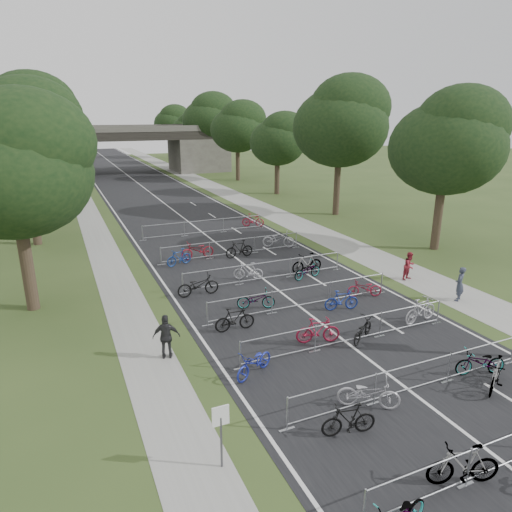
% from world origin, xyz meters
% --- Properties ---
extents(ground, '(200.00, 200.00, 0.00)m').
position_xyz_m(ground, '(0.00, 0.00, 0.00)').
color(ground, '#344A1F').
rests_on(ground, ground).
extents(road, '(11.00, 140.00, 0.01)m').
position_xyz_m(road, '(0.00, 50.00, 0.01)').
color(road, black).
rests_on(road, ground).
extents(sidewalk_right, '(3.00, 140.00, 0.01)m').
position_xyz_m(sidewalk_right, '(8.00, 50.00, 0.01)').
color(sidewalk_right, gray).
rests_on(sidewalk_right, ground).
extents(sidewalk_left, '(2.00, 140.00, 0.01)m').
position_xyz_m(sidewalk_left, '(-7.50, 50.00, 0.01)').
color(sidewalk_left, gray).
rests_on(sidewalk_left, ground).
extents(lane_markings, '(0.12, 140.00, 0.00)m').
position_xyz_m(lane_markings, '(0.00, 50.00, 0.00)').
color(lane_markings, silver).
rests_on(lane_markings, ground).
extents(overpass_bridge, '(31.00, 8.00, 7.05)m').
position_xyz_m(overpass_bridge, '(0.00, 65.00, 3.53)').
color(overpass_bridge, '#4C4944').
rests_on(overpass_bridge, ground).
extents(park_sign, '(0.45, 0.06, 1.83)m').
position_xyz_m(park_sign, '(-6.80, 3.00, 1.27)').
color(park_sign, '#4C4C51').
rests_on(park_sign, ground).
extents(tree_left_0, '(6.72, 6.72, 10.25)m').
position_xyz_m(tree_left_0, '(-11.39, 15.93, 6.49)').
color(tree_left_0, '#33261C').
rests_on(tree_left_0, ground).
extents(tree_right_0, '(7.17, 7.17, 10.93)m').
position_xyz_m(tree_right_0, '(13.11, 15.93, 6.92)').
color(tree_right_0, '#33261C').
rests_on(tree_right_0, ground).
extents(tree_left_1, '(7.56, 7.56, 11.53)m').
position_xyz_m(tree_left_1, '(-11.39, 27.93, 7.30)').
color(tree_left_1, '#33261C').
rests_on(tree_left_1, ground).
extents(tree_right_1, '(8.18, 8.18, 12.47)m').
position_xyz_m(tree_right_1, '(13.11, 27.93, 7.90)').
color(tree_right_1, '#33261C').
rests_on(tree_right_1, ground).
extents(tree_left_2, '(8.40, 8.40, 12.81)m').
position_xyz_m(tree_left_2, '(-11.39, 39.93, 8.12)').
color(tree_left_2, '#33261C').
rests_on(tree_left_2, ground).
extents(tree_right_2, '(6.16, 6.16, 9.39)m').
position_xyz_m(tree_right_2, '(13.11, 39.93, 5.95)').
color(tree_right_2, '#33261C').
rests_on(tree_right_2, ground).
extents(tree_left_3, '(6.72, 6.72, 10.25)m').
position_xyz_m(tree_left_3, '(-11.39, 51.93, 6.49)').
color(tree_left_3, '#33261C').
rests_on(tree_left_3, ground).
extents(tree_right_3, '(7.17, 7.17, 10.93)m').
position_xyz_m(tree_right_3, '(13.11, 51.93, 6.92)').
color(tree_right_3, '#33261C').
rests_on(tree_right_3, ground).
extents(tree_left_4, '(7.56, 7.56, 11.53)m').
position_xyz_m(tree_left_4, '(-11.39, 63.93, 7.30)').
color(tree_left_4, '#33261C').
rests_on(tree_left_4, ground).
extents(tree_right_4, '(8.18, 8.18, 12.47)m').
position_xyz_m(tree_right_4, '(13.11, 63.93, 7.90)').
color(tree_right_4, '#33261C').
rests_on(tree_right_4, ground).
extents(tree_left_5, '(8.40, 8.40, 12.81)m').
position_xyz_m(tree_left_5, '(-11.39, 75.93, 8.12)').
color(tree_left_5, '#33261C').
rests_on(tree_left_5, ground).
extents(tree_right_5, '(6.16, 6.16, 9.39)m').
position_xyz_m(tree_right_5, '(13.11, 75.93, 5.95)').
color(tree_right_5, '#33261C').
rests_on(tree_right_5, ground).
extents(tree_left_6, '(6.72, 6.72, 10.25)m').
position_xyz_m(tree_left_6, '(-11.39, 87.93, 6.49)').
color(tree_left_6, '#33261C').
rests_on(tree_left_6, ground).
extents(tree_right_6, '(7.17, 7.17, 10.93)m').
position_xyz_m(tree_right_6, '(13.11, 87.93, 6.92)').
color(tree_right_6, '#33261C').
rests_on(tree_right_6, ground).
extents(barrier_row_1, '(9.70, 0.08, 1.10)m').
position_xyz_m(barrier_row_1, '(0.00, 3.60, 0.55)').
color(barrier_row_1, '#A1A3A9').
rests_on(barrier_row_1, ground).
extents(barrier_row_2, '(9.70, 0.08, 1.10)m').
position_xyz_m(barrier_row_2, '(0.00, 7.20, 0.55)').
color(barrier_row_2, '#A1A3A9').
rests_on(barrier_row_2, ground).
extents(barrier_row_3, '(9.70, 0.08, 1.10)m').
position_xyz_m(barrier_row_3, '(0.00, 11.00, 0.55)').
color(barrier_row_3, '#A1A3A9').
rests_on(barrier_row_3, ground).
extents(barrier_row_4, '(9.70, 0.08, 1.10)m').
position_xyz_m(barrier_row_4, '(0.00, 15.00, 0.55)').
color(barrier_row_4, '#A1A3A9').
rests_on(barrier_row_4, ground).
extents(barrier_row_5, '(9.70, 0.08, 1.10)m').
position_xyz_m(barrier_row_5, '(0.00, 20.00, 0.55)').
color(barrier_row_5, '#A1A3A9').
rests_on(barrier_row_5, ground).
extents(barrier_row_6, '(9.70, 0.08, 1.10)m').
position_xyz_m(barrier_row_6, '(0.00, 26.00, 0.55)').
color(barrier_row_6, '#A1A3A9').
rests_on(barrier_row_6, ground).
extents(bike_1, '(1.92, 1.10, 1.11)m').
position_xyz_m(bike_1, '(-1.60, 0.10, 0.56)').
color(bike_1, '#A1A3A9').
rests_on(bike_1, ground).
extents(bike_4, '(1.68, 0.78, 0.97)m').
position_xyz_m(bike_4, '(-3.10, 2.73, 0.49)').
color(bike_4, black).
rests_on(bike_4, ground).
extents(bike_5, '(1.98, 1.60, 1.01)m').
position_xyz_m(bike_5, '(-1.82, 3.53, 0.50)').
color(bike_5, '#ADACB3').
rests_on(bike_5, ground).
extents(bike_6, '(1.82, 1.35, 1.09)m').
position_xyz_m(bike_6, '(2.61, 2.66, 0.54)').
color(bike_6, '#A1A3A9').
rests_on(bike_6, ground).
extents(bike_7, '(1.91, 1.13, 0.95)m').
position_xyz_m(bike_7, '(2.90, 3.50, 0.47)').
color(bike_7, '#A1A3A9').
rests_on(bike_7, ground).
extents(bike_8, '(1.90, 1.41, 0.95)m').
position_xyz_m(bike_8, '(-4.30, 6.63, 0.48)').
color(bike_8, '#1C279A').
rests_on(bike_8, ground).
extents(bike_9, '(1.84, 0.99, 1.06)m').
position_xyz_m(bike_9, '(-1.07, 7.76, 0.53)').
color(bike_9, maroon).
rests_on(bike_9, ground).
extents(bike_10, '(1.79, 1.44, 0.91)m').
position_xyz_m(bike_10, '(0.68, 7.23, 0.46)').
color(bike_10, black).
rests_on(bike_10, ground).
extents(bike_11, '(1.96, 0.81, 1.14)m').
position_xyz_m(bike_11, '(3.98, 7.58, 0.57)').
color(bike_11, '#98979E').
rests_on(bike_11, ground).
extents(bike_12, '(1.76, 0.59, 1.04)m').
position_xyz_m(bike_12, '(-3.69, 10.08, 0.52)').
color(bike_12, black).
rests_on(bike_12, ground).
extents(bike_13, '(1.88, 1.16, 0.93)m').
position_xyz_m(bike_13, '(-1.97, 11.81, 0.47)').
color(bike_13, '#A1A3A9').
rests_on(bike_13, ground).
extents(bike_14, '(1.69, 0.82, 0.98)m').
position_xyz_m(bike_14, '(1.58, 10.06, 0.49)').
color(bike_14, navy).
rests_on(bike_14, ground).
extents(bike_15, '(1.82, 1.15, 0.90)m').
position_xyz_m(bike_15, '(3.54, 10.95, 0.45)').
color(bike_15, maroon).
rests_on(bike_15, ground).
extents(bike_16, '(2.11, 0.75, 1.11)m').
position_xyz_m(bike_16, '(-3.98, 14.41, 0.55)').
color(bike_16, black).
rests_on(bike_16, ground).
extents(bike_17, '(1.67, 1.10, 0.98)m').
position_xyz_m(bike_17, '(-0.80, 15.53, 0.49)').
color(bike_17, '#B1B0B8').
rests_on(bike_17, ground).
extents(bike_18, '(1.91, 1.00, 0.95)m').
position_xyz_m(bike_18, '(2.24, 14.37, 0.48)').
color(bike_18, '#A1A3A9').
rests_on(bike_18, ground).
extents(bike_19, '(1.91, 0.56, 1.14)m').
position_xyz_m(bike_19, '(2.72, 15.25, 0.57)').
color(bike_19, '#A1A3A9').
rests_on(bike_19, ground).
extents(bike_20, '(1.74, 0.97, 1.01)m').
position_xyz_m(bike_20, '(-3.64, 19.47, 0.50)').
color(bike_20, navy).
rests_on(bike_20, ground).
extents(bike_21, '(2.19, 0.92, 1.12)m').
position_xyz_m(bike_21, '(-2.23, 20.27, 0.56)').
color(bike_21, maroon).
rests_on(bike_21, ground).
extents(bike_22, '(1.88, 0.62, 1.12)m').
position_xyz_m(bike_22, '(0.25, 19.49, 0.56)').
color(bike_22, black).
rests_on(bike_22, ground).
extents(bike_23, '(2.24, 1.68, 1.13)m').
position_xyz_m(bike_23, '(3.54, 20.57, 0.56)').
color(bike_23, '#A0A0A7').
rests_on(bike_23, ground).
extents(bike_27, '(1.77, 1.32, 1.06)m').
position_xyz_m(bike_27, '(4.30, 26.68, 0.53)').
color(bike_27, maroon).
rests_on(bike_27, ground).
extents(pedestrian_a, '(0.74, 0.68, 1.70)m').
position_xyz_m(pedestrian_a, '(7.43, 8.73, 0.85)').
color(pedestrian_a, '#2D3344').
rests_on(pedestrian_a, ground).
extents(pedestrian_b, '(0.88, 0.76, 1.55)m').
position_xyz_m(pedestrian_b, '(7.27, 12.02, 0.77)').
color(pedestrian_b, maroon).
rests_on(pedestrian_b, ground).
extents(pedestrian_c, '(1.09, 0.69, 1.72)m').
position_xyz_m(pedestrian_c, '(-6.80, 9.02, 0.86)').
color(pedestrian_c, '#262628').
rests_on(pedestrian_c, ground).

